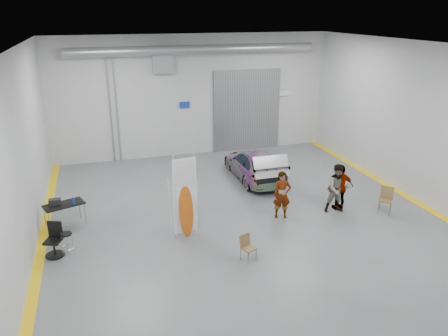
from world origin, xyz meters
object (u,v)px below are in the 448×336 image
object	(u,v)px
person_c	(340,187)
shop_stool	(67,244)
work_table	(61,204)
person_b	(338,189)
surfboard_display	(185,204)
person_a	(282,195)
sedan_car	(254,165)
folding_chair_far	(385,205)
folding_chair_near	(248,253)
office_chair	(53,242)

from	to	relation	value
person_c	shop_stool	size ratio (longest dim) A/B	2.43
shop_stool	work_table	size ratio (longest dim) A/B	0.49
person_b	shop_stool	distance (m)	9.45
person_b	surfboard_display	world-z (taller)	surfboard_display
person_a	person_c	bearing A→B (deg)	13.56
shop_stool	person_c	bearing A→B (deg)	2.88
sedan_car	surfboard_display	bearing A→B (deg)	47.27
shop_stool	work_table	distance (m)	2.05
folding_chair_far	sedan_car	bearing A→B (deg)	169.32
person_a	shop_stool	distance (m)	7.32
person_b	work_table	bearing A→B (deg)	179.83
folding_chair_near	surfboard_display	bearing A→B (deg)	103.73
sedan_car	person_c	bearing A→B (deg)	116.91
person_a	folding_chair_near	world-z (taller)	person_a
office_chair	shop_stool	bearing A→B (deg)	11.82
sedan_car	person_b	size ratio (longest dim) A/B	2.34
folding_chair_near	folding_chair_far	xyz separation A→B (m)	(5.91, 1.63, 0.05)
folding_chair_near	person_a	bearing A→B (deg)	26.19
shop_stool	person_a	bearing A→B (deg)	3.68
folding_chair_far	work_table	xyz separation A→B (m)	(-11.29, 2.27, 0.53)
person_b	folding_chair_far	xyz separation A→B (m)	(1.65, -0.58, -0.62)
folding_chair_far	office_chair	world-z (taller)	office_chair
work_table	office_chair	xyz separation A→B (m)	(-0.19, -1.92, -0.37)
person_c	person_b	bearing A→B (deg)	44.84
person_c	office_chair	world-z (taller)	person_c
person_b	surfboard_display	xyz separation A→B (m)	(-5.74, -0.18, 0.24)
surfboard_display	person_a	bearing A→B (deg)	-1.92
sedan_car	folding_chair_far	distance (m)	5.78
surfboard_display	folding_chair_far	xyz separation A→B (m)	(7.39, -0.40, -0.86)
person_b	work_table	distance (m)	9.78
folding_chair_near	folding_chair_far	world-z (taller)	folding_chair_far
sedan_car	folding_chair_far	xyz separation A→B (m)	(3.39, -4.67, -0.32)
folding_chair_far	surfboard_display	bearing A→B (deg)	-139.76
person_c	person_a	bearing A→B (deg)	3.86
shop_stool	office_chair	world-z (taller)	office_chair
person_a	folding_chair_near	xyz separation A→B (m)	(-2.11, -2.38, -0.62)
person_c	folding_chair_far	bearing A→B (deg)	155.49
person_b	person_c	size ratio (longest dim) A/B	1.06
person_a	surfboard_display	size ratio (longest dim) A/B	0.61
folding_chair_far	shop_stool	distance (m)	11.09
folding_chair_near	work_table	size ratio (longest dim) A/B	0.55
person_a	folding_chair_near	distance (m)	3.24
surfboard_display	folding_chair_near	xyz separation A→B (m)	(1.48, -2.04, -0.91)
person_c	work_table	size ratio (longest dim) A/B	1.20
shop_stool	work_table	world-z (taller)	work_table
person_c	work_table	xyz separation A→B (m)	(-9.84, 1.50, -0.05)
person_c	folding_chair_near	world-z (taller)	person_c
person_a	person_b	xyz separation A→B (m)	(2.15, -0.17, 0.06)
person_b	work_table	world-z (taller)	person_b
person_a	person_c	xyz separation A→B (m)	(2.36, 0.02, 0.01)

